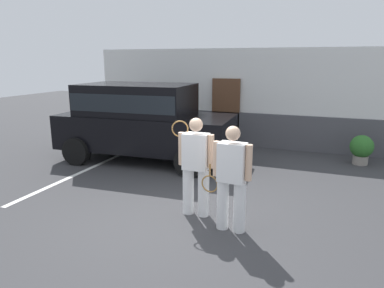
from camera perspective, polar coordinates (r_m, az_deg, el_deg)
ground_plane at (r=6.12m, az=-1.85°, el=-12.31°), size 40.00×40.00×0.00m
parking_stripe_0 at (r=8.94m, az=-17.76°, el=-4.48°), size 0.12×4.40×0.01m
house_frontage at (r=11.20m, az=9.88°, el=6.92°), size 10.72×0.40×3.02m
parked_suv at (r=9.47m, az=-8.11°, el=4.16°), size 4.70×2.37×2.05m
tennis_player_man at (r=6.02m, az=0.61°, el=-3.48°), size 0.78×0.27×1.73m
tennis_player_woman at (r=5.51m, az=6.43°, el=-5.47°), size 0.88×0.30×1.70m
potted_plant_by_porch at (r=10.11m, az=25.84°, el=-0.63°), size 0.59×0.59×0.77m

